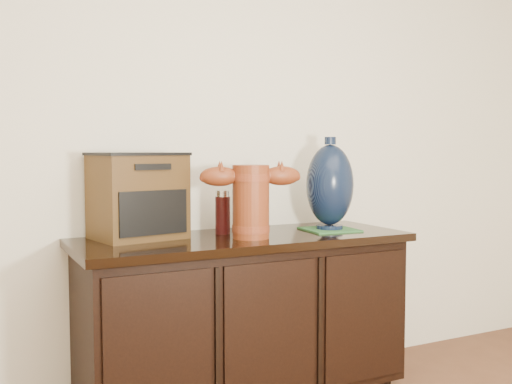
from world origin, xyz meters
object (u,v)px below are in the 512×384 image
sideboard (244,319)px  spray_can (223,212)px  terracotta_vessel (251,197)px  tv_radio (138,196)px  lamp_base (330,185)px

sideboard → spray_can: 0.48m
terracotta_vessel → spray_can: size_ratio=2.27×
terracotta_vessel → tv_radio: bearing=166.4°
spray_can → sideboard: bearing=-61.0°
sideboard → terracotta_vessel: size_ratio=3.31×
terracotta_vessel → lamp_base: bearing=21.5°
sideboard → tv_radio: 0.71m
sideboard → lamp_base: (0.44, -0.01, 0.58)m
sideboard → tv_radio: bearing=162.3°
tv_radio → lamp_base: bearing=-20.4°
lamp_base → spray_can: bearing=167.2°
lamp_base → spray_can: size_ratio=2.19×
lamp_base → tv_radio: bearing=170.2°
sideboard → terracotta_vessel: terracotta_vessel is taller
terracotta_vessel → lamp_base: lamp_base is taller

